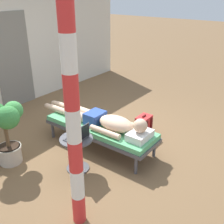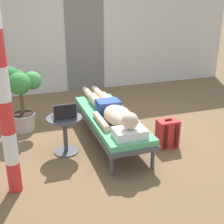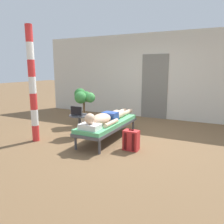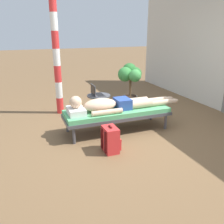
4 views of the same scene
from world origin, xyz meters
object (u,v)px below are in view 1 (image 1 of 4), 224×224
(side_table, at_px, (77,148))
(laptop, at_px, (79,136))
(backpack, at_px, (143,127))
(person_reclining, at_px, (104,121))
(lounge_chair, at_px, (100,128))
(porch_post, at_px, (73,126))
(potted_plant, at_px, (3,124))

(side_table, height_order, laptop, laptop)
(laptop, xyz_separation_m, backpack, (1.42, -0.23, -0.39))
(person_reclining, bearing_deg, lounge_chair, 90.00)
(laptop, height_order, porch_post, porch_post)
(person_reclining, bearing_deg, side_table, -176.65)
(lounge_chair, xyz_separation_m, person_reclining, (0.00, -0.09, 0.17))
(lounge_chair, bearing_deg, person_reclining, -90.00)
(potted_plant, bearing_deg, person_reclining, -37.21)
(laptop, bearing_deg, backpack, -9.14)
(backpack, relative_size, porch_post, 0.17)
(side_table, bearing_deg, potted_plant, 118.17)
(person_reclining, xyz_separation_m, porch_post, (-1.40, -0.73, 0.73))
(laptop, distance_m, porch_post, 1.16)
(potted_plant, bearing_deg, porch_post, -96.73)
(person_reclining, bearing_deg, laptop, -172.45)
(person_reclining, xyz_separation_m, laptop, (-0.69, -0.09, 0.07))
(side_table, bearing_deg, laptop, -90.00)
(side_table, height_order, porch_post, porch_post)
(side_table, bearing_deg, backpack, -11.15)
(person_reclining, height_order, porch_post, porch_post)
(potted_plant, bearing_deg, lounge_chair, -34.51)
(lounge_chair, distance_m, laptop, 0.75)
(person_reclining, height_order, laptop, laptop)
(lounge_chair, relative_size, person_reclining, 0.90)
(person_reclining, height_order, backpack, person_reclining)
(side_table, xyz_separation_m, laptop, (0.00, -0.05, 0.23))
(lounge_chair, xyz_separation_m, porch_post, (-1.40, -0.82, 0.90))
(porch_post, bearing_deg, backpack, 11.01)
(porch_post, bearing_deg, person_reclining, 27.71)
(porch_post, bearing_deg, side_table, 44.51)
(person_reclining, distance_m, backpack, 0.86)
(person_reclining, distance_m, side_table, 0.71)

